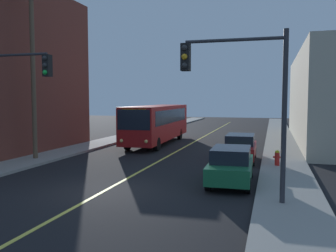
{
  "coord_description": "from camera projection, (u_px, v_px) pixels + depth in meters",
  "views": [
    {
      "loc": [
        6.57,
        -13.11,
        3.78
      ],
      "look_at": [
        0.0,
        9.31,
        2.0
      ],
      "focal_mm": 38.32,
      "sensor_mm": 36.0,
      "label": 1
    }
  ],
  "objects": [
    {
      "name": "parked_car_green",
      "position": [
        231.0,
        165.0,
        15.93
      ],
      "size": [
        1.92,
        4.45,
        1.62
      ],
      "color": "#196038",
      "rests_on": "ground"
    },
    {
      "name": "city_bus",
      "position": [
        158.0,
        122.0,
        30.13
      ],
      "size": [
        2.99,
        12.23,
        3.2
      ],
      "color": "maroon",
      "rests_on": "ground"
    },
    {
      "name": "traffic_signal_right_corner",
      "position": [
        239.0,
        84.0,
        12.66
      ],
      "size": [
        3.75,
        0.48,
        6.0
      ],
      "color": "#2D2D33",
      "rests_on": "sidewalk_right"
    },
    {
      "name": "fire_hydrant",
      "position": [
        277.0,
        157.0,
        19.54
      ],
      "size": [
        0.44,
        0.26,
        0.84
      ],
      "color": "red",
      "rests_on": "sidewalk_right"
    },
    {
      "name": "utility_pole_near",
      "position": [
        33.0,
        57.0,
        21.51
      ],
      "size": [
        2.4,
        0.28,
        11.19
      ],
      "color": "brown",
      "rests_on": "sidewalk_left"
    },
    {
      "name": "sidewalk_left",
      "position": [
        76.0,
        149.0,
        26.27
      ],
      "size": [
        2.5,
        90.0,
        0.15
      ],
      "primitive_type": "cube",
      "color": "gray",
      "rests_on": "ground"
    },
    {
      "name": "traffic_signal_left_corner",
      "position": [
        12.0,
        88.0,
        17.1
      ],
      "size": [
        3.75,
        0.48,
        6.0
      ],
      "color": "#2D2D33",
      "rests_on": "sidewalk_left"
    },
    {
      "name": "sidewalk_right",
      "position": [
        283.0,
        159.0,
        22.21
      ],
      "size": [
        2.5,
        90.0,
        0.15
      ],
      "primitive_type": "cube",
      "color": "gray",
      "rests_on": "ground"
    },
    {
      "name": "parked_car_red",
      "position": [
        240.0,
        147.0,
        21.77
      ],
      "size": [
        1.89,
        4.43,
        1.62
      ],
      "color": "maroon",
      "rests_on": "ground"
    },
    {
      "name": "ground_plane",
      "position": [
        104.0,
        191.0,
        14.67
      ],
      "size": [
        120.0,
        120.0,
        0.0
      ],
      "primitive_type": "plane",
      "color": "black"
    },
    {
      "name": "lane_stripe_center",
      "position": [
        188.0,
        145.0,
        29.03
      ],
      "size": [
        0.16,
        60.0,
        0.01
      ],
      "primitive_type": "cube",
      "color": "#D8CC4C",
      "rests_on": "ground"
    }
  ]
}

